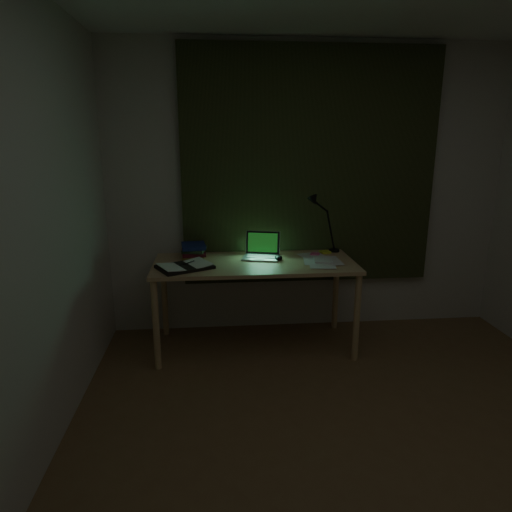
{
  "coord_description": "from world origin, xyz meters",
  "views": [
    {
      "loc": [
        -0.83,
        -1.96,
        1.72
      ],
      "look_at": [
        -0.51,
        1.45,
        0.82
      ],
      "focal_mm": 32.0,
      "sensor_mm": 36.0,
      "label": 1
    }
  ],
  "objects_px": {
    "laptop": "(261,246)",
    "desk_lamp": "(335,223)",
    "desk": "(255,305)",
    "loose_papers": "(316,259)",
    "open_textbook": "(185,266)",
    "book_stack": "(194,251)"
  },
  "relations": [
    {
      "from": "laptop",
      "to": "desk_lamp",
      "type": "distance_m",
      "value": 0.71
    },
    {
      "from": "desk",
      "to": "desk_lamp",
      "type": "height_order",
      "value": "desk_lamp"
    },
    {
      "from": "laptop",
      "to": "loose_papers",
      "type": "distance_m",
      "value": 0.47
    },
    {
      "from": "open_textbook",
      "to": "loose_papers",
      "type": "relative_size",
      "value": 1.14
    },
    {
      "from": "loose_papers",
      "to": "desk_lamp",
      "type": "distance_m",
      "value": 0.43
    },
    {
      "from": "desk",
      "to": "desk_lamp",
      "type": "xyz_separation_m",
      "value": [
        0.73,
        0.28,
        0.62
      ]
    },
    {
      "from": "laptop",
      "to": "book_stack",
      "type": "relative_size",
      "value": 1.44
    },
    {
      "from": "desk_lamp",
      "to": "book_stack",
      "type": "bearing_deg",
      "value": 176.14
    },
    {
      "from": "desk",
      "to": "loose_papers",
      "type": "bearing_deg",
      "value": -0.23
    },
    {
      "from": "book_stack",
      "to": "loose_papers",
      "type": "bearing_deg",
      "value": -10.27
    },
    {
      "from": "book_stack",
      "to": "open_textbook",
      "type": "bearing_deg",
      "value": -101.28
    },
    {
      "from": "desk",
      "to": "open_textbook",
      "type": "xyz_separation_m",
      "value": [
        -0.55,
        -0.13,
        0.39
      ]
    },
    {
      "from": "open_textbook",
      "to": "desk_lamp",
      "type": "bearing_deg",
      "value": -9.3
    },
    {
      "from": "open_textbook",
      "to": "desk_lamp",
      "type": "relative_size",
      "value": 0.78
    },
    {
      "from": "laptop",
      "to": "desk_lamp",
      "type": "xyz_separation_m",
      "value": [
        0.67,
        0.18,
        0.15
      ]
    },
    {
      "from": "desk",
      "to": "laptop",
      "type": "relative_size",
      "value": 4.93
    },
    {
      "from": "laptop",
      "to": "desk_lamp",
      "type": "height_order",
      "value": "desk_lamp"
    },
    {
      "from": "desk_lamp",
      "to": "open_textbook",
      "type": "bearing_deg",
      "value": -170.86
    },
    {
      "from": "open_textbook",
      "to": "laptop",
      "type": "bearing_deg",
      "value": -6.54
    },
    {
      "from": "open_textbook",
      "to": "desk_lamp",
      "type": "height_order",
      "value": "desk_lamp"
    },
    {
      "from": "desk",
      "to": "open_textbook",
      "type": "relative_size",
      "value": 4.14
    },
    {
      "from": "desk",
      "to": "loose_papers",
      "type": "relative_size",
      "value": 4.72
    }
  ]
}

